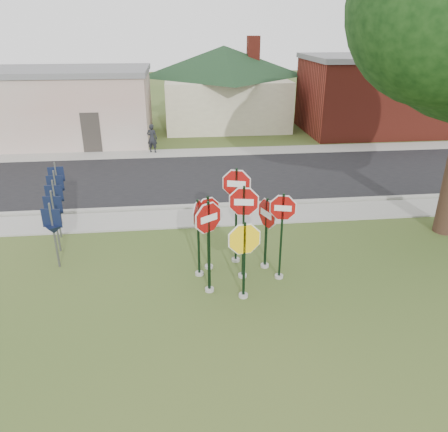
{
  "coord_description": "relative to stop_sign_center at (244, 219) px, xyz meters",
  "views": [
    {
      "loc": [
        -1.46,
        -9.04,
        6.49
      ],
      "look_at": [
        -0.22,
        2.0,
        1.6
      ],
      "focal_mm": 35.0,
      "sensor_mm": 36.0,
      "label": 1
    }
  ],
  "objects": [
    {
      "name": "ground",
      "position": [
        -0.23,
        -1.36,
        -1.78
      ],
      "size": [
        120.0,
        120.0,
        0.0
      ],
      "primitive_type": "plane",
      "color": "#354F1D",
      "rests_on": "ground"
    },
    {
      "name": "sidewalk_near",
      "position": [
        -0.23,
        4.14,
        -1.75
      ],
      "size": [
        60.0,
        1.6,
        0.06
      ],
      "primitive_type": "cube",
      "color": "gray",
      "rests_on": "ground"
    },
    {
      "name": "road",
      "position": [
        -0.23,
        8.64,
        -1.76
      ],
      "size": [
        60.0,
        7.0,
        0.04
      ],
      "primitive_type": "cube",
      "color": "black",
      "rests_on": "ground"
    },
    {
      "name": "sidewalk_far",
      "position": [
        -0.23,
        12.94,
        -1.75
      ],
      "size": [
        60.0,
        1.6,
        0.06
      ],
      "primitive_type": "cube",
      "color": "gray",
      "rests_on": "ground"
    },
    {
      "name": "curb",
      "position": [
        -0.23,
        5.14,
        -1.71
      ],
      "size": [
        60.0,
        0.2,
        0.14
      ],
      "primitive_type": "cube",
      "color": "gray",
      "rests_on": "ground"
    },
    {
      "name": "stop_sign_center",
      "position": [
        0.0,
        0.0,
        0.0
      ],
      "size": [
        1.08,
        0.24,
        2.81
      ],
      "color": "#9A988F",
      "rests_on": "ground"
    },
    {
      "name": "stop_sign_yellow",
      "position": [
        -0.12,
        -0.98,
        -0.42
      ],
      "size": [
        1.14,
        0.24,
        2.24
      ],
      "color": "#9A988F",
      "rests_on": "ground"
    },
    {
      "name": "stop_sign_left",
      "position": [
        -0.98,
        -0.61,
        -0.1
      ],
      "size": [
        0.92,
        0.64,
        2.67
      ],
      "color": "#9A988F",
      "rests_on": "ground"
    },
    {
      "name": "stop_sign_right",
      "position": [
        1.01,
        -0.16,
        -0.19
      ],
      "size": [
        0.94,
        0.27,
        2.6
      ],
      "color": "#9A988F",
      "rests_on": "ground"
    },
    {
      "name": "stop_sign_back_right",
      "position": [
        -0.07,
        0.91,
        0.15
      ],
      "size": [
        1.08,
        0.32,
        3.01
      ],
      "color": "#9A988F",
      "rests_on": "ground"
    },
    {
      "name": "stop_sign_back_left",
      "position": [
        -0.9,
        0.59,
        -0.38
      ],
      "size": [
        0.9,
        0.4,
        2.32
      ],
      "color": "#9A988F",
      "rests_on": "ground"
    },
    {
      "name": "stop_sign_far_right",
      "position": [
        0.73,
        0.47,
        -0.4
      ],
      "size": [
        0.43,
        1.09,
        2.27
      ],
      "color": "#9A988F",
      "rests_on": "ground"
    },
    {
      "name": "stop_sign_far_left",
      "position": [
        -1.19,
        0.24,
        -0.34
      ],
      "size": [
        0.36,
        0.91,
        2.38
      ],
      "color": "#9A988F",
      "rests_on": "ground"
    },
    {
      "name": "route_sign_row",
      "position": [
        -5.63,
        3.14,
        -0.55
      ],
      "size": [
        1.43,
        4.63,
        2.0
      ],
      "color": "#59595E",
      "rests_on": "ground"
    },
    {
      "name": "building_stucco",
      "position": [
        -9.22,
        16.64,
        0.37
      ],
      "size": [
        12.2,
        6.2,
        4.2
      ],
      "color": "beige",
      "rests_on": "ground"
    },
    {
      "name": "building_house",
      "position": [
        1.78,
        20.64,
        1.87
      ],
      "size": [
        11.6,
        11.6,
        6.2
      ],
      "color": "beige",
      "rests_on": "ground"
    },
    {
      "name": "building_brick",
      "position": [
        11.77,
        17.14,
        0.63
      ],
      "size": [
        10.2,
        6.2,
        4.75
      ],
      "color": "maroon",
      "rests_on": "ground"
    },
    {
      "name": "pedestrian",
      "position": [
        -2.97,
        13.21,
        -0.94
      ],
      "size": [
        0.66,
        0.54,
        1.56
      ],
      "primitive_type": "imported",
      "rotation": [
        0.0,
        0.0,
        2.81
      ],
      "color": "black",
      "rests_on": "sidewalk_far"
    }
  ]
}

